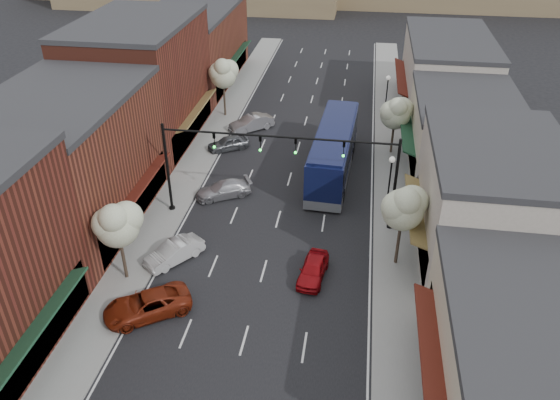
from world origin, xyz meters
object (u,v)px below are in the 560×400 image
at_px(lamp_post_near, 390,175).
at_px(parked_car_a, 147,305).
at_px(parked_car_d, 228,143).
at_px(parked_car_e, 251,123).
at_px(parked_car_b, 174,252).
at_px(parked_car_c, 223,189).
at_px(red_hatchback, 313,269).
at_px(signal_mast_right, 361,169).
at_px(lamp_post_far, 387,90).
at_px(signal_mast_left, 199,157).
at_px(tree_right_far, 396,112).
at_px(tree_left_far, 223,73).
at_px(tree_right_near, 404,206).
at_px(tree_left_near, 117,223).
at_px(coach_bus, 334,150).

bearing_deg(lamp_post_near, parked_car_a, -135.73).
height_order(parked_car_d, parked_car_e, parked_car_e).
distance_m(parked_car_b, parked_car_c, 8.41).
bearing_deg(red_hatchback, parked_car_b, -174.93).
height_order(lamp_post_near, parked_car_a, lamp_post_near).
distance_m(parked_car_a, parked_car_d, 21.37).
xyz_separation_m(parked_car_a, parked_car_b, (-0.05, 5.02, -0.02)).
height_order(signal_mast_right, lamp_post_far, signal_mast_right).
height_order(signal_mast_left, lamp_post_near, signal_mast_left).
bearing_deg(tree_right_far, tree_left_far, 160.13).
xyz_separation_m(parked_car_b, parked_car_c, (1.23, 8.32, -0.04)).
bearing_deg(parked_car_a, tree_right_near, 82.01).
height_order(tree_left_far, parked_car_d, tree_left_far).
relative_size(signal_mast_left, tree_left_near, 1.44).
distance_m(lamp_post_near, parked_car_c, 12.71).
relative_size(lamp_post_near, red_hatchback, 1.18).
distance_m(signal_mast_right, parked_car_c, 11.33).
distance_m(tree_right_near, parked_car_d, 20.97).
bearing_deg(tree_left_far, signal_mast_right, -52.29).
distance_m(signal_mast_left, tree_left_far, 18.14).
bearing_deg(tree_right_far, coach_bus, -139.24).
relative_size(lamp_post_far, parked_car_b, 1.10).
relative_size(tree_left_far, parked_car_e, 1.39).
height_order(signal_mast_right, tree_right_near, signal_mast_right).
height_order(tree_right_far, tree_left_far, tree_left_far).
bearing_deg(parked_car_c, parked_car_a, -34.23).
xyz_separation_m(tree_right_far, red_hatchback, (-5.19, -18.08, -3.35)).
xyz_separation_m(tree_right_far, parked_car_d, (-14.55, -1.39, -3.36)).
bearing_deg(parked_car_e, lamp_post_near, 4.33).
relative_size(red_hatchback, parked_car_a, 0.76).
height_order(tree_left_near, parked_car_c, tree_left_near).
height_order(coach_bus, parked_car_c, coach_bus).
xyz_separation_m(tree_right_near, lamp_post_far, (-0.55, 24.06, -1.45)).
distance_m(tree_right_far, tree_left_far, 17.66).
xyz_separation_m(tree_left_near, parked_car_b, (2.34, 2.26, -3.56)).
bearing_deg(red_hatchback, tree_left_near, -163.24).
height_order(lamp_post_near, red_hatchback, lamp_post_near).
bearing_deg(tree_left_far, parked_car_d, -74.47).
xyz_separation_m(parked_car_b, parked_car_e, (0.93, 20.85, 0.06)).
distance_m(lamp_post_far, parked_car_e, 13.89).
distance_m(red_hatchback, parked_car_a, 10.16).
bearing_deg(coach_bus, parked_car_e, 141.70).
relative_size(tree_right_far, parked_car_e, 1.23).
bearing_deg(signal_mast_left, tree_left_far, 98.35).
bearing_deg(lamp_post_near, lamp_post_far, 90.00).
height_order(tree_right_far, parked_car_a, tree_right_far).
height_order(tree_left_near, red_hatchback, tree_left_near).
height_order(tree_right_near, lamp_post_near, tree_right_near).
bearing_deg(signal_mast_left, parked_car_e, 87.55).
xyz_separation_m(tree_right_far, parked_car_e, (-13.32, 3.11, -3.26)).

